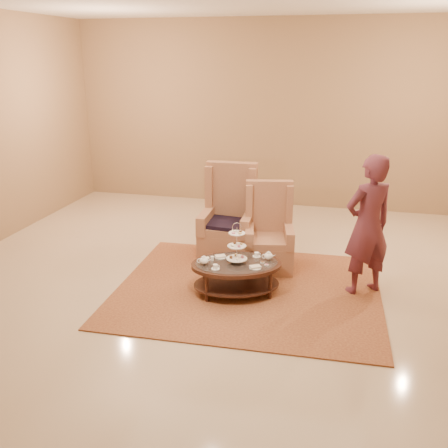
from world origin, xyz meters
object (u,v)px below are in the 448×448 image
(armchair_left, at_px, (229,227))
(armchair_right, at_px, (269,240))
(tea_table, at_px, (237,268))
(person, at_px, (368,226))

(armchair_left, distance_m, armchair_right, 0.66)
(tea_table, height_order, person, person)
(tea_table, distance_m, armchair_left, 1.21)
(armchair_left, bearing_deg, person, -22.79)
(armchair_right, bearing_deg, person, -32.58)
(armchair_left, bearing_deg, tea_table, -74.01)
(tea_table, distance_m, person, 1.67)
(armchair_left, height_order, armchair_right, armchair_left)
(armchair_right, bearing_deg, armchair_left, 149.37)
(armchair_left, xyz_separation_m, person, (1.89, -0.73, 0.41))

